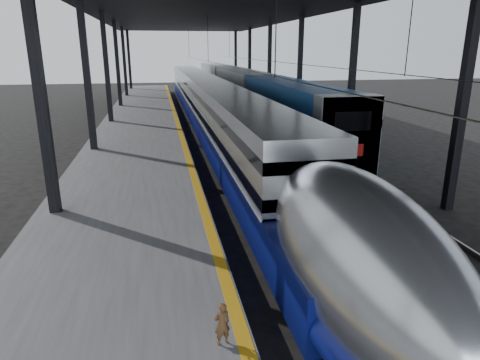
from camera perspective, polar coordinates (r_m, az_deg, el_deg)
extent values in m
plane|color=black|center=(11.98, 0.97, -15.29)|extent=(160.00, 160.00, 0.00)
cube|color=#4C4C4F|center=(30.52, -13.28, 5.40)|extent=(6.00, 80.00, 1.00)
cube|color=#C98C12|center=(30.43, -8.04, 6.62)|extent=(0.30, 80.00, 0.01)
cube|color=slate|center=(30.76, -4.28, 5.10)|extent=(0.08, 80.00, 0.16)
cube|color=slate|center=(30.95, -1.62, 5.21)|extent=(0.08, 80.00, 0.16)
cube|color=slate|center=(31.70, 4.78, 5.44)|extent=(0.08, 80.00, 0.16)
cube|color=slate|center=(32.11, 7.27, 5.51)|extent=(0.08, 80.00, 0.16)
cube|color=black|center=(15.49, -24.84, 8.40)|extent=(0.35, 0.35, 9.00)
cube|color=black|center=(19.04, 27.56, 9.38)|extent=(0.35, 0.35, 9.00)
cube|color=black|center=(25.26, -19.62, 11.73)|extent=(0.35, 0.35, 9.00)
cube|color=black|center=(27.58, 14.68, 12.51)|extent=(0.35, 0.35, 9.00)
cube|color=black|center=(35.16, -17.29, 13.17)|extent=(0.35, 0.35, 9.00)
cube|color=black|center=(36.87, 7.96, 13.89)|extent=(0.35, 0.35, 9.00)
cube|color=black|center=(45.11, -15.97, 13.96)|extent=(0.35, 0.35, 9.00)
cube|color=black|center=(46.45, 3.94, 14.62)|extent=(0.35, 0.35, 9.00)
cube|color=black|center=(55.07, -15.12, 14.46)|extent=(0.35, 0.35, 9.00)
cube|color=black|center=(56.18, 1.29, 15.06)|extent=(0.35, 0.35, 9.00)
cube|color=black|center=(65.05, -14.53, 14.81)|extent=(0.35, 0.35, 9.00)
cube|color=black|center=(65.99, -0.59, 15.35)|extent=(0.35, 0.35, 9.00)
cube|color=black|center=(30.31, -3.43, 22.37)|extent=(18.00, 75.00, 0.45)
cylinder|color=slate|center=(30.21, -3.10, 15.27)|extent=(0.03, 74.00, 0.03)
cylinder|color=slate|center=(31.28, 6.35, 15.25)|extent=(0.03, 74.00, 0.03)
cube|color=#B5B8BC|center=(39.86, -4.92, 10.85)|extent=(2.73, 57.00, 3.77)
cube|color=navy|center=(38.53, -4.63, 8.88)|extent=(2.81, 62.00, 1.46)
cube|color=silver|center=(39.91, -4.90, 10.24)|extent=(2.83, 57.00, 0.09)
cube|color=black|center=(39.76, -4.96, 12.40)|extent=(2.77, 57.00, 0.40)
cube|color=black|center=(39.86, -4.92, 10.85)|extent=(2.77, 57.00, 0.40)
ellipsoid|color=#B5B8BC|center=(9.93, 14.98, -9.76)|extent=(2.73, 8.40, 3.77)
ellipsoid|color=navy|center=(10.46, 14.52, -15.08)|extent=(2.81, 8.40, 1.60)
ellipsoid|color=black|center=(7.63, 23.94, -12.95)|extent=(1.41, 2.20, 0.85)
cube|color=black|center=(10.86, 14.21, -18.41)|extent=(2.07, 2.60, 0.40)
cube|color=black|center=(30.84, -2.95, 5.38)|extent=(2.07, 2.60, 0.40)
cube|color=#164990|center=(29.70, 7.24, 8.73)|extent=(3.07, 18.00, 4.17)
cube|color=#92959A|center=(21.98, 13.93, 5.46)|extent=(3.13, 1.20, 4.22)
cube|color=black|center=(21.26, 14.80, 7.58)|extent=(1.86, 0.06, 0.93)
cube|color=#A6100C|center=(21.53, 14.52, 3.84)|extent=(1.32, 0.06, 0.60)
cube|color=#92959A|center=(48.02, 0.18, 11.98)|extent=(3.07, 18.00, 4.17)
cube|color=#92959A|center=(66.72, -3.00, 13.37)|extent=(3.07, 18.00, 4.17)
cube|color=black|center=(24.57, 11.32, 2.00)|extent=(2.41, 2.40, 0.36)
cube|color=black|center=(45.32, 0.91, 9.11)|extent=(2.41, 2.40, 0.36)
imported|color=#4A2F18|center=(8.53, -2.42, -18.60)|extent=(0.37, 0.29, 0.88)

